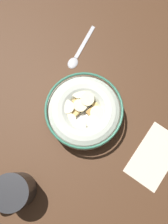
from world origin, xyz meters
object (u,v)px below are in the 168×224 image
(spoon, at_px, (77,55))
(folded_napkin, at_px, (155,156))
(cereal_bowl, at_px, (84,112))
(coffee_mug, at_px, (14,191))

(spoon, xyz_separation_m, folded_napkin, (0.00, 0.33, -0.00))
(cereal_bowl, distance_m, coffee_mug, 0.24)
(coffee_mug, bearing_deg, spoon, -146.84)
(cereal_bowl, distance_m, spoon, 0.17)
(spoon, relative_size, coffee_mug, 1.22)
(cereal_bowl, relative_size, folded_napkin, 1.25)
(spoon, height_order, coffee_mug, coffee_mug)
(spoon, relative_size, folded_napkin, 0.90)
(cereal_bowl, xyz_separation_m, coffee_mug, (0.23, 0.06, 0.01))
(folded_napkin, bearing_deg, coffee_mug, -22.04)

